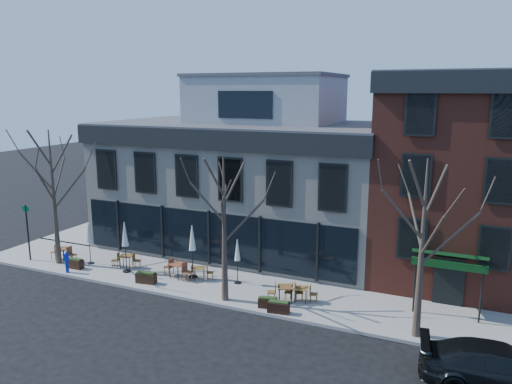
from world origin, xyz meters
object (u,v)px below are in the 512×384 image
at_px(call_box, 67,261).
at_px(umbrella_0, 89,235).
at_px(parked_sedan, 500,368).
at_px(cafe_set_0, 63,253).

distance_m(call_box, umbrella_0, 2.03).
bearing_deg(call_box, parked_sedan, -5.83).
xyz_separation_m(parked_sedan, umbrella_0, (-21.77, 3.93, 1.13)).
xyz_separation_m(call_box, cafe_set_0, (-1.64, 1.39, -0.15)).
height_order(parked_sedan, cafe_set_0, parked_sedan).
bearing_deg(call_box, cafe_set_0, 139.62).
bearing_deg(call_box, umbrella_0, 84.59).
distance_m(parked_sedan, call_box, 22.05).
bearing_deg(cafe_set_0, parked_sedan, -8.76).
xyz_separation_m(parked_sedan, call_box, (-21.93, 2.24, 0.01)).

